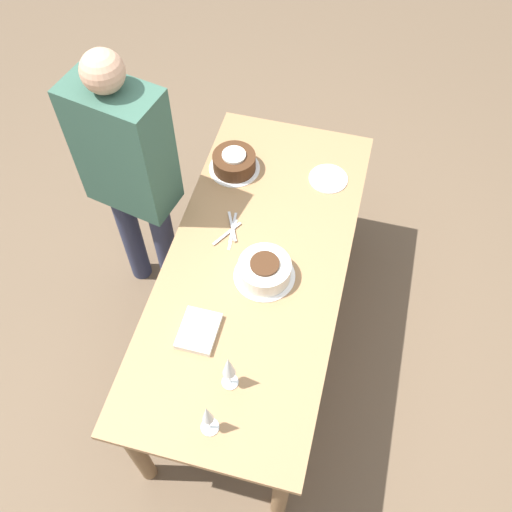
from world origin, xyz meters
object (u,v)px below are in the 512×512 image
at_px(wine_glass_far, 207,415).
at_px(person_cutting, 129,170).
at_px(cake_front_chocolate, 234,162).
at_px(wine_glass_near, 229,367).
at_px(cake_center_white, 265,270).

xyz_separation_m(wine_glass_far, person_cutting, (-0.96, -0.66, 0.04)).
bearing_deg(wine_glass_far, person_cutting, -145.46).
relative_size(cake_front_chocolate, wine_glass_near, 1.14).
height_order(cake_front_chocolate, wine_glass_near, wine_glass_near).
height_order(wine_glass_near, person_cutting, person_cutting).
xyz_separation_m(wine_glass_near, person_cutting, (-0.78, -0.69, 0.03)).
bearing_deg(person_cutting, wine_glass_near, -36.79).
xyz_separation_m(cake_center_white, person_cutting, (-0.29, -0.70, 0.13)).
distance_m(cake_front_chocolate, wine_glass_far, 1.27).
bearing_deg(cake_center_white, wine_glass_far, -2.85).
bearing_deg(cake_front_chocolate, wine_glass_far, 11.73).
bearing_deg(wine_glass_near, person_cutting, -138.65).
distance_m(cake_front_chocolate, wine_glass_near, 1.10).
distance_m(cake_front_chocolate, person_cutting, 0.51).
distance_m(wine_glass_near, person_cutting, 1.04).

